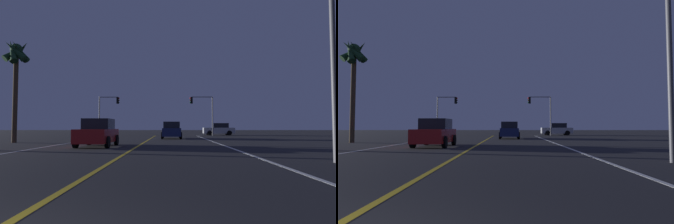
{
  "view_description": "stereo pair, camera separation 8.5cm",
  "coord_description": "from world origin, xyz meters",
  "views": [
    {
      "loc": [
        2.04,
        -1.65,
        1.22
      ],
      "look_at": [
        1.68,
        36.05,
        3.11
      ],
      "focal_mm": 31.05,
      "sensor_mm": 36.0,
      "label": 1
    },
    {
      "loc": [
        2.13,
        -1.65,
        1.22
      ],
      "look_at": [
        1.68,
        36.05,
        3.11
      ],
      "focal_mm": 31.05,
      "sensor_mm": 36.0,
      "label": 2
    }
  ],
  "objects": [
    {
      "name": "lane_edge_right",
      "position": [
        5.46,
        15.61,
        0.0
      ],
      "size": [
        0.16,
        43.22,
        0.01
      ],
      "primitive_type": "cube",
      "color": "silver",
      "rests_on": "ground"
    },
    {
      "name": "lane_edge_left",
      "position": [
        -5.46,
        15.61,
        0.0
      ],
      "size": [
        0.16,
        43.22,
        0.01
      ],
      "primitive_type": "cube",
      "color": "silver",
      "rests_on": "ground"
    },
    {
      "name": "lane_center_divider",
      "position": [
        0.0,
        15.61,
        0.0
      ],
      "size": [
        0.16,
        43.22,
        0.01
      ],
      "primitive_type": "cube",
      "color": "gold",
      "rests_on": "ground"
    },
    {
      "name": "car_ahead_far",
      "position": [
        2.11,
        27.71,
        0.82
      ],
      "size": [
        2.02,
        4.3,
        1.7
      ],
      "rotation": [
        0.0,
        0.0,
        1.57
      ],
      "color": "black",
      "rests_on": "ground"
    },
    {
      "name": "car_crossing_side",
      "position": [
        8.83,
        39.4,
        0.82
      ],
      "size": [
        4.3,
        2.02,
        1.7
      ],
      "rotation": [
        0.0,
        0.0,
        3.14
      ],
      "color": "black",
      "rests_on": "ground"
    },
    {
      "name": "car_oncoming",
      "position": [
        -2.43,
        16.12,
        0.82
      ],
      "size": [
        2.02,
        4.3,
        1.7
      ],
      "rotation": [
        0.0,
        0.0,
        -1.57
      ],
      "color": "black",
      "rests_on": "ground"
    },
    {
      "name": "traffic_light_near_right",
      "position": [
        6.21,
        37.72,
        3.94
      ],
      "size": [
        3.16,
        0.36,
        5.29
      ],
      "rotation": [
        0.0,
        0.0,
        3.14
      ],
      "color": "#4C4C51",
      "rests_on": "ground"
    },
    {
      "name": "traffic_light_near_left",
      "position": [
        -6.39,
        37.72,
        3.92
      ],
      "size": [
        2.82,
        0.36,
        5.28
      ],
      "color": "#4C4C51",
      "rests_on": "ground"
    },
    {
      "name": "street_lamp_right_near",
      "position": [
        7.03,
        8.25,
        4.63
      ],
      "size": [
        2.4,
        0.44,
        7.15
      ],
      "rotation": [
        0.0,
        0.0,
        3.14
      ],
      "color": "#4C4C51",
      "rests_on": "ground"
    },
    {
      "name": "palm_tree_left_mid",
      "position": [
        -9.81,
        20.21,
        6.33
      ],
      "size": [
        2.13,
        2.1,
        8.01
      ],
      "color": "#473826",
      "rests_on": "ground"
    }
  ]
}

